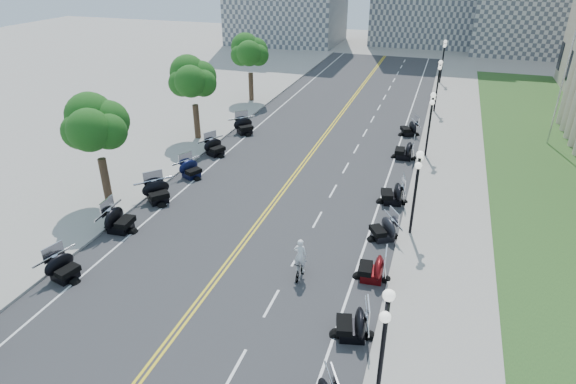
% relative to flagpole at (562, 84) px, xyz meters
% --- Properties ---
extents(ground, '(160.00, 160.00, 0.00)m').
position_rel_flagpole_xyz_m(ground, '(-18.00, -22.00, -5.00)').
color(ground, gray).
extents(road, '(16.00, 90.00, 0.01)m').
position_rel_flagpole_xyz_m(road, '(-18.00, -12.00, -5.00)').
color(road, '#333335').
rests_on(road, ground).
extents(centerline_yellow_a, '(0.12, 90.00, 0.00)m').
position_rel_flagpole_xyz_m(centerline_yellow_a, '(-18.12, -12.00, -4.99)').
color(centerline_yellow_a, yellow).
rests_on(centerline_yellow_a, road).
extents(centerline_yellow_b, '(0.12, 90.00, 0.00)m').
position_rel_flagpole_xyz_m(centerline_yellow_b, '(-17.88, -12.00, -4.99)').
color(centerline_yellow_b, yellow).
rests_on(centerline_yellow_b, road).
extents(edge_line_north, '(0.12, 90.00, 0.00)m').
position_rel_flagpole_xyz_m(edge_line_north, '(-11.60, -12.00, -4.99)').
color(edge_line_north, white).
rests_on(edge_line_north, road).
extents(edge_line_south, '(0.12, 90.00, 0.00)m').
position_rel_flagpole_xyz_m(edge_line_south, '(-24.40, -12.00, -4.99)').
color(edge_line_south, white).
rests_on(edge_line_south, road).
extents(lane_dash_4, '(0.12, 2.00, 0.00)m').
position_rel_flagpole_xyz_m(lane_dash_4, '(-14.80, -30.00, -4.99)').
color(lane_dash_4, white).
rests_on(lane_dash_4, road).
extents(lane_dash_5, '(0.12, 2.00, 0.00)m').
position_rel_flagpole_xyz_m(lane_dash_5, '(-14.80, -26.00, -4.99)').
color(lane_dash_5, white).
rests_on(lane_dash_5, road).
extents(lane_dash_6, '(0.12, 2.00, 0.00)m').
position_rel_flagpole_xyz_m(lane_dash_6, '(-14.80, -22.00, -4.99)').
color(lane_dash_6, white).
rests_on(lane_dash_6, road).
extents(lane_dash_7, '(0.12, 2.00, 0.00)m').
position_rel_flagpole_xyz_m(lane_dash_7, '(-14.80, -18.00, -4.99)').
color(lane_dash_7, white).
rests_on(lane_dash_7, road).
extents(lane_dash_8, '(0.12, 2.00, 0.00)m').
position_rel_flagpole_xyz_m(lane_dash_8, '(-14.80, -14.00, -4.99)').
color(lane_dash_8, white).
rests_on(lane_dash_8, road).
extents(lane_dash_9, '(0.12, 2.00, 0.00)m').
position_rel_flagpole_xyz_m(lane_dash_9, '(-14.80, -10.00, -4.99)').
color(lane_dash_9, white).
rests_on(lane_dash_9, road).
extents(lane_dash_10, '(0.12, 2.00, 0.00)m').
position_rel_flagpole_xyz_m(lane_dash_10, '(-14.80, -6.00, -4.99)').
color(lane_dash_10, white).
rests_on(lane_dash_10, road).
extents(lane_dash_11, '(0.12, 2.00, 0.00)m').
position_rel_flagpole_xyz_m(lane_dash_11, '(-14.80, -2.00, -4.99)').
color(lane_dash_11, white).
rests_on(lane_dash_11, road).
extents(lane_dash_12, '(0.12, 2.00, 0.00)m').
position_rel_flagpole_xyz_m(lane_dash_12, '(-14.80, 2.00, -4.99)').
color(lane_dash_12, white).
rests_on(lane_dash_12, road).
extents(lane_dash_13, '(0.12, 2.00, 0.00)m').
position_rel_flagpole_xyz_m(lane_dash_13, '(-14.80, 6.00, -4.99)').
color(lane_dash_13, white).
rests_on(lane_dash_13, road).
extents(lane_dash_14, '(0.12, 2.00, 0.00)m').
position_rel_flagpole_xyz_m(lane_dash_14, '(-14.80, 10.00, -4.99)').
color(lane_dash_14, white).
rests_on(lane_dash_14, road).
extents(lane_dash_15, '(0.12, 2.00, 0.00)m').
position_rel_flagpole_xyz_m(lane_dash_15, '(-14.80, 14.00, -4.99)').
color(lane_dash_15, white).
rests_on(lane_dash_15, road).
extents(lane_dash_16, '(0.12, 2.00, 0.00)m').
position_rel_flagpole_xyz_m(lane_dash_16, '(-14.80, 18.00, -4.99)').
color(lane_dash_16, white).
rests_on(lane_dash_16, road).
extents(lane_dash_17, '(0.12, 2.00, 0.00)m').
position_rel_flagpole_xyz_m(lane_dash_17, '(-14.80, 22.00, -4.99)').
color(lane_dash_17, white).
rests_on(lane_dash_17, road).
extents(lane_dash_18, '(0.12, 2.00, 0.00)m').
position_rel_flagpole_xyz_m(lane_dash_18, '(-14.80, 26.00, -4.99)').
color(lane_dash_18, white).
rests_on(lane_dash_18, road).
extents(lane_dash_19, '(0.12, 2.00, 0.00)m').
position_rel_flagpole_xyz_m(lane_dash_19, '(-14.80, 30.00, -4.99)').
color(lane_dash_19, white).
rests_on(lane_dash_19, road).
extents(sidewalk_north, '(5.00, 90.00, 0.15)m').
position_rel_flagpole_xyz_m(sidewalk_north, '(-7.50, -12.00, -4.92)').
color(sidewalk_north, '#9E9991').
rests_on(sidewalk_north, ground).
extents(sidewalk_south, '(5.00, 90.00, 0.15)m').
position_rel_flagpole_xyz_m(sidewalk_south, '(-28.50, -12.00, -4.92)').
color(sidewalk_south, '#9E9991').
rests_on(sidewalk_south, ground).
extents(lawn, '(9.00, 60.00, 0.10)m').
position_rel_flagpole_xyz_m(lawn, '(-0.50, -4.00, -4.95)').
color(lawn, '#356023').
rests_on(lawn, ground).
extents(street_lamp_1, '(0.50, 1.20, 4.90)m').
position_rel_flagpole_xyz_m(street_lamp_1, '(-9.40, -30.00, -2.40)').
color(street_lamp_1, black).
rests_on(street_lamp_1, sidewalk_north).
extents(street_lamp_2, '(0.50, 1.20, 4.90)m').
position_rel_flagpole_xyz_m(street_lamp_2, '(-9.40, -18.00, -2.40)').
color(street_lamp_2, black).
rests_on(street_lamp_2, sidewalk_north).
extents(street_lamp_3, '(0.50, 1.20, 4.90)m').
position_rel_flagpole_xyz_m(street_lamp_3, '(-9.40, -6.00, -2.40)').
color(street_lamp_3, black).
rests_on(street_lamp_3, sidewalk_north).
extents(street_lamp_4, '(0.50, 1.20, 4.90)m').
position_rel_flagpole_xyz_m(street_lamp_4, '(-9.40, 6.00, -2.40)').
color(street_lamp_4, black).
rests_on(street_lamp_4, sidewalk_north).
extents(street_lamp_5, '(0.50, 1.20, 4.90)m').
position_rel_flagpole_xyz_m(street_lamp_5, '(-9.40, 18.00, -2.40)').
color(street_lamp_5, black).
rests_on(street_lamp_5, sidewalk_north).
extents(flagpole, '(1.10, 0.20, 10.00)m').
position_rel_flagpole_xyz_m(flagpole, '(0.00, 0.00, 0.00)').
color(flagpole, silver).
rests_on(flagpole, ground).
extents(tree_2, '(4.80, 4.80, 9.20)m').
position_rel_flagpole_xyz_m(tree_2, '(-28.00, -20.00, -0.25)').
color(tree_2, '#235619').
rests_on(tree_2, sidewalk_south).
extents(tree_3, '(4.80, 4.80, 9.20)m').
position_rel_flagpole_xyz_m(tree_3, '(-28.00, -8.00, -0.25)').
color(tree_3, '#235619').
rests_on(tree_3, sidewalk_south).
extents(tree_4, '(4.80, 4.80, 9.20)m').
position_rel_flagpole_xyz_m(tree_4, '(-28.00, 4.00, -0.25)').
color(tree_4, '#235619').
rests_on(tree_4, sidewalk_south).
extents(motorcycle_n_4, '(2.47, 2.47, 1.44)m').
position_rel_flagpole_xyz_m(motorcycle_n_4, '(-10.91, -26.90, -4.28)').
color(motorcycle_n_4, black).
rests_on(motorcycle_n_4, road).
extents(motorcycle_n_5, '(2.18, 2.18, 1.42)m').
position_rel_flagpole_xyz_m(motorcycle_n_5, '(-10.78, -22.74, -4.29)').
color(motorcycle_n_5, '#590A0C').
rests_on(motorcycle_n_5, road).
extents(motorcycle_n_6, '(2.76, 2.76, 1.40)m').
position_rel_flagpole_xyz_m(motorcycle_n_6, '(-10.80, -18.90, -4.30)').
color(motorcycle_n_6, black).
rests_on(motorcycle_n_6, road).
extents(motorcycle_n_7, '(2.58, 2.58, 1.52)m').
position_rel_flagpole_xyz_m(motorcycle_n_7, '(-10.87, -14.45, -4.24)').
color(motorcycle_n_7, black).
rests_on(motorcycle_n_7, road).
extents(motorcycle_n_9, '(2.21, 2.21, 1.52)m').
position_rel_flagpole_xyz_m(motorcycle_n_9, '(-10.95, -6.82, -4.24)').
color(motorcycle_n_9, black).
rests_on(motorcycle_n_9, road).
extents(motorcycle_n_10, '(2.62, 2.62, 1.40)m').
position_rel_flagpole_xyz_m(motorcycle_n_10, '(-11.12, -1.42, -4.30)').
color(motorcycle_n_10, black).
rests_on(motorcycle_n_10, road).
extents(motorcycle_s_4, '(2.40, 2.40, 1.40)m').
position_rel_flagpole_xyz_m(motorcycle_s_4, '(-25.02, -27.41, -4.30)').
color(motorcycle_s_4, black).
rests_on(motorcycle_s_4, road).
extents(motorcycle_s_5, '(2.39, 2.39, 1.57)m').
position_rel_flagpole_xyz_m(motorcycle_s_5, '(-25.17, -22.73, -4.22)').
color(motorcycle_s_5, black).
rests_on(motorcycle_s_5, road).
extents(motorcycle_s_6, '(3.11, 3.11, 1.54)m').
position_rel_flagpole_xyz_m(motorcycle_s_6, '(-25.05, -18.98, -4.23)').
color(motorcycle_s_6, black).
rests_on(motorcycle_s_6, road).
extents(motorcycle_s_7, '(2.62, 2.62, 1.37)m').
position_rel_flagpole_xyz_m(motorcycle_s_7, '(-24.84, -14.99, -4.32)').
color(motorcycle_s_7, black).
rests_on(motorcycle_s_7, road).
extents(motorcycle_s_8, '(2.78, 2.78, 1.44)m').
position_rel_flagpole_xyz_m(motorcycle_s_8, '(-25.05, -10.72, -4.28)').
color(motorcycle_s_8, black).
rests_on(motorcycle_s_8, road).
extents(motorcycle_s_9, '(3.07, 3.07, 1.52)m').
position_rel_flagpole_xyz_m(motorcycle_s_9, '(-24.81, -5.43, -4.24)').
color(motorcycle_s_9, black).
rests_on(motorcycle_s_9, road).
extents(bicycle, '(0.50, 1.62, 0.97)m').
position_rel_flagpole_xyz_m(bicycle, '(-14.15, -23.66, -4.52)').
color(bicycle, '#A51414').
rests_on(bicycle, road).
extents(cyclist_rider, '(0.66, 0.43, 1.80)m').
position_rel_flagpole_xyz_m(cyclist_rider, '(-14.15, -23.66, -3.13)').
color(cyclist_rider, white).
rests_on(cyclist_rider, bicycle).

